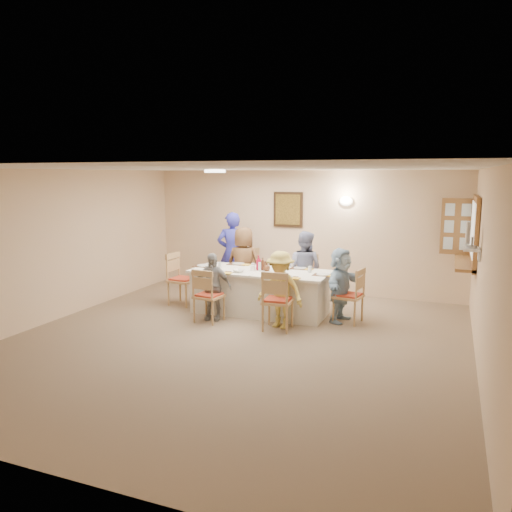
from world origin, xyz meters
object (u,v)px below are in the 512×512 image
at_px(diner_back_right, 304,269).
at_px(condiment_ketchup, 259,263).
at_px(dining_table, 260,292).
at_px(diner_right_end, 341,285).
at_px(chair_front_right, 278,300).
at_px(chair_right_end, 348,295).
at_px(diner_front_right, 280,290).
at_px(serving_hatch, 475,232).
at_px(diner_back_left, 244,264).
at_px(chair_back_right, 306,280).
at_px(chair_back_left, 246,274).
at_px(diner_front_left, 212,286).
at_px(chair_front_left, 209,295).
at_px(desk_fan, 470,238).
at_px(caregiver, 232,253).
at_px(chair_left_end, 183,279).

height_order(diner_back_right, condiment_ketchup, diner_back_right).
relative_size(dining_table, diner_right_end, 1.94).
bearing_deg(chair_front_right, chair_right_end, -144.81).
relative_size(dining_table, diner_front_right, 1.95).
height_order(serving_hatch, diner_back_left, serving_hatch).
distance_m(chair_back_right, condiment_ketchup, 1.10).
distance_m(serving_hatch, chair_back_left, 4.14).
height_order(diner_back_right, diner_front_left, diner_back_right).
bearing_deg(chair_front_left, diner_back_left, -83.95).
distance_m(diner_back_left, diner_front_left, 1.37).
height_order(dining_table, chair_back_left, chair_back_left).
height_order(desk_fan, chair_back_left, desk_fan).
bearing_deg(chair_front_right, caregiver, -54.67).
distance_m(dining_table, chair_left_end, 1.55).
xyz_separation_m(serving_hatch, diner_back_right, (-2.82, -0.10, -0.80)).
height_order(chair_front_left, chair_front_right, chair_front_right).
bearing_deg(caregiver, diner_front_left, 78.74).
height_order(chair_front_left, condiment_ketchup, condiment_ketchup).
bearing_deg(serving_hatch, chair_back_left, 179.67).
bearing_deg(chair_back_left, diner_right_end, -29.91).
xyz_separation_m(chair_front_left, chair_right_end, (2.15, 0.80, 0.01)).
distance_m(chair_back_right, diner_back_left, 1.23).
xyz_separation_m(chair_back_right, caregiver, (-1.65, 0.35, 0.37)).
relative_size(serving_hatch, chair_right_end, 1.63).
distance_m(desk_fan, condiment_ketchup, 3.46).
bearing_deg(chair_back_left, caregiver, 133.82).
bearing_deg(diner_right_end, diner_front_right, 140.83).
bearing_deg(chair_front_left, chair_left_end, -34.05).
relative_size(diner_right_end, condiment_ketchup, 4.72).
xyz_separation_m(diner_right_end, condiment_ketchup, (-1.46, 0.01, 0.27)).
height_order(chair_back_left, caregiver, caregiver).
bearing_deg(dining_table, chair_back_left, 126.87).
height_order(chair_front_left, diner_back_left, diner_back_left).
bearing_deg(serving_hatch, diner_front_left, -160.07).
bearing_deg(chair_front_left, chair_back_left, -83.95).
bearing_deg(diner_right_end, chair_right_end, -78.84).
relative_size(chair_front_left, diner_back_right, 0.64).
bearing_deg(diner_front_left, diner_right_end, 10.51).
relative_size(chair_front_right, diner_front_right, 0.78).
bearing_deg(diner_right_end, desk_fan, -95.73).
height_order(chair_right_end, diner_back_right, diner_back_right).
distance_m(serving_hatch, chair_back_right, 3.00).
bearing_deg(caregiver, dining_table, 107.32).
xyz_separation_m(chair_left_end, diner_back_left, (0.95, 0.68, 0.23)).
relative_size(chair_back_left, diner_front_right, 0.81).
bearing_deg(chair_front_left, diner_right_end, -152.35).
bearing_deg(serving_hatch, desk_fan, -94.66).
height_order(chair_front_left, diner_front_left, diner_front_left).
xyz_separation_m(chair_back_left, caregiver, (-0.45, 0.35, 0.34)).
xyz_separation_m(chair_back_left, chair_right_end, (2.15, -0.80, -0.04)).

